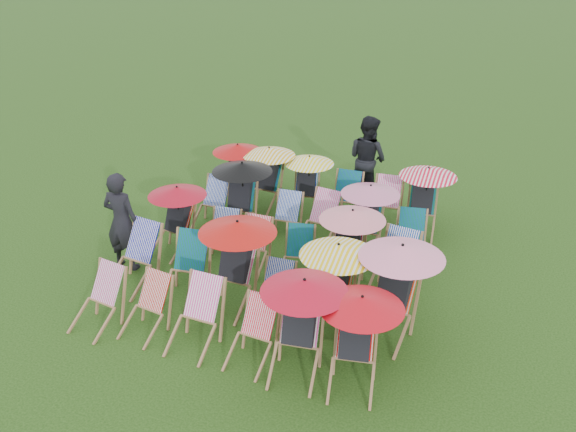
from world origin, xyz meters
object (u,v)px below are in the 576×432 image
(deckchair_0, at_px, (97,300))
(person_left, at_px, (122,221))
(deckchair_5, at_px, (356,341))
(deckchair_29, at_px, (423,199))
(person_rear, at_px, (367,158))

(deckchair_0, bearing_deg, person_left, 119.91)
(deckchair_5, xyz_separation_m, deckchair_29, (0.03, 4.63, -0.01))
(person_left, xyz_separation_m, person_rear, (3.16, 4.22, 0.03))
(deckchair_29, xyz_separation_m, person_rear, (-1.37, 1.08, 0.24))
(person_left, distance_m, person_rear, 5.27)
(deckchair_0, xyz_separation_m, deckchair_29, (3.94, 4.74, 0.23))
(deckchair_0, height_order, deckchair_5, deckchair_5)
(deckchair_29, bearing_deg, person_left, -150.87)
(deckchair_5, distance_m, person_rear, 5.87)
(deckchair_5, height_order, person_left, person_left)
(person_left, bearing_deg, person_rear, -126.86)
(deckchair_29, bearing_deg, deckchair_5, -96.00)
(deckchair_0, distance_m, deckchair_5, 3.91)
(deckchair_29, height_order, person_left, person_left)
(deckchair_5, bearing_deg, person_left, 151.83)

